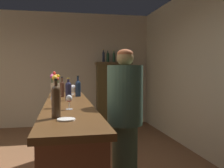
{
  "coord_description": "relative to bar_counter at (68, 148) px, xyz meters",
  "views": [
    {
      "loc": [
        0.38,
        -3.03,
        1.46
      ],
      "look_at": [
        1.06,
        0.35,
        1.25
      ],
      "focal_mm": 39.93,
      "sensor_mm": 36.0,
      "label": 1
    }
  ],
  "objects": [
    {
      "name": "flower_arrangement",
      "position": [
        -0.16,
        0.8,
        0.69
      ],
      "size": [
        0.14,
        0.17,
        0.36
      ],
      "color": "tan",
      "rests_on": "bar_counter"
    },
    {
      "name": "wine_bottle_riesling",
      "position": [
        -0.11,
        -0.86,
        0.67
      ],
      "size": [
        0.07,
        0.07,
        0.32
      ],
      "color": "#422E1B",
      "rests_on": "bar_counter"
    },
    {
      "name": "wall_back",
      "position": [
        -0.44,
        3.67,
        0.92
      ],
      "size": [
        5.41,
        0.12,
        2.9
      ],
      "primitive_type": "cube",
      "color": "#C2B08F",
      "rests_on": "ground"
    },
    {
      "name": "wine_glass_spare",
      "position": [
        0.0,
        -0.44,
        0.62
      ],
      "size": [
        0.07,
        0.07,
        0.14
      ],
      "color": "white",
      "rests_on": "bar_counter"
    },
    {
      "name": "wine_bottle_malbec",
      "position": [
        0.16,
        0.73,
        0.66
      ],
      "size": [
        0.08,
        0.08,
        0.3
      ],
      "color": "#18283E",
      "rests_on": "bar_counter"
    },
    {
      "name": "wine_glass_front",
      "position": [
        0.08,
        0.95,
        0.63
      ],
      "size": [
        0.06,
        0.06,
        0.15
      ],
      "color": "white",
      "rests_on": "bar_counter"
    },
    {
      "name": "display_bottle_midleft",
      "position": [
        1.09,
        3.39,
        1.24
      ],
      "size": [
        0.07,
        0.07,
        0.29
      ],
      "color": "#153522",
      "rests_on": "display_cabinet"
    },
    {
      "name": "display_cabinet",
      "position": [
        1.24,
        3.39,
        0.32
      ],
      "size": [
        0.93,
        0.37,
        1.64
      ],
      "color": "#4E3E1E",
      "rests_on": "ground"
    },
    {
      "name": "display_bottle_center",
      "position": [
        1.25,
        3.39,
        1.25
      ],
      "size": [
        0.06,
        0.06,
        0.31
      ],
      "color": "#22472C",
      "rests_on": "display_cabinet"
    },
    {
      "name": "display_bottle_left",
      "position": [
        0.98,
        3.39,
        1.25
      ],
      "size": [
        0.07,
        0.07,
        0.33
      ],
      "color": "#212637",
      "rests_on": "display_cabinet"
    },
    {
      "name": "wine_bottle_pinot",
      "position": [
        -0.06,
        0.71,
        0.65
      ],
      "size": [
        0.06,
        0.06,
        0.29
      ],
      "color": "#4D2B1D",
      "rests_on": "bar_counter"
    },
    {
      "name": "display_bottle_midright",
      "position": [
        1.37,
        3.39,
        1.24
      ],
      "size": [
        0.07,
        0.07,
        0.29
      ],
      "color": "#163E18",
      "rests_on": "display_cabinet"
    },
    {
      "name": "bartender",
      "position": [
        0.61,
        -0.27,
        0.38
      ],
      "size": [
        0.39,
        0.39,
        1.68
      ],
      "rotation": [
        0.0,
        0.0,
        3.29
      ],
      "color": "#445D47",
      "rests_on": "ground"
    },
    {
      "name": "cheese_plate",
      "position": [
        -0.04,
        -0.97,
        0.53
      ],
      "size": [
        0.14,
        0.14,
        0.01
      ],
      "primitive_type": "cylinder",
      "color": "white",
      "rests_on": "bar_counter"
    },
    {
      "name": "wine_glass_rear",
      "position": [
        0.11,
        1.1,
        0.64
      ],
      "size": [
        0.07,
        0.07,
        0.15
      ],
      "color": "white",
      "rests_on": "bar_counter"
    },
    {
      "name": "wine_bottle_merlot",
      "position": [
        0.01,
        0.32,
        0.66
      ],
      "size": [
        0.08,
        0.08,
        0.29
      ],
      "color": "#22213B",
      "rests_on": "bar_counter"
    },
    {
      "name": "wine_glass_mid",
      "position": [
        -0.14,
        -0.32,
        0.62
      ],
      "size": [
        0.08,
        0.08,
        0.13
      ],
      "color": "white",
      "rests_on": "bar_counter"
    },
    {
      "name": "bar_counter",
      "position": [
        0.0,
        0.0,
        0.0
      ],
      "size": [
        0.53,
        2.88,
        1.06
      ],
      "color": "brown",
      "rests_on": "ground"
    },
    {
      "name": "display_bottle_right",
      "position": [
        1.52,
        3.39,
        1.26
      ],
      "size": [
        0.07,
        0.07,
        0.35
      ],
      "color": "#1A3F25",
      "rests_on": "display_cabinet"
    }
  ]
}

